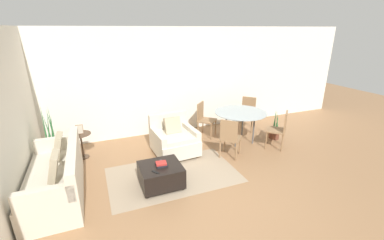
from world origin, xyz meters
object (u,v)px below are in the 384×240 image
at_px(armchair, 174,139).
at_px(tv_remote_primary, 155,172).
at_px(couch, 58,179).
at_px(tv_remote_secondary, 163,161).
at_px(dining_chair_far_left, 204,117).
at_px(potted_plant, 54,150).
at_px(dining_chair_near_right, 280,127).
at_px(picture_frame, 79,129).
at_px(dining_table, 240,115).
at_px(book_stack, 161,164).
at_px(ottoman, 161,174).
at_px(dining_chair_near_left, 230,136).
at_px(potted_plant_small, 274,131).
at_px(dining_chair_far_right, 248,111).
at_px(side_table, 81,141).

distance_m(armchair, tv_remote_primary, 1.52).
distance_m(couch, armchair, 2.43).
xyz_separation_m(tv_remote_secondary, dining_chair_far_left, (1.59, 1.67, 0.11)).
xyz_separation_m(potted_plant, dining_chair_near_right, (4.88, -1.25, 0.25)).
bearing_deg(picture_frame, dining_chair_far_left, 2.66).
bearing_deg(dining_table, dining_chair_near_right, -45.00).
bearing_deg(book_stack, armchair, 61.98).
bearing_deg(armchair, ottoman, -118.80).
distance_m(armchair, picture_frame, 2.04).
height_order(couch, ottoman, couch).
bearing_deg(tv_remote_primary, potted_plant, 132.14).
bearing_deg(dining_chair_near_left, picture_frame, 157.95).
relative_size(ottoman, potted_plant_small, 0.93).
xyz_separation_m(tv_remote_secondary, potted_plant, (-1.94, 1.57, -0.14)).
height_order(potted_plant, dining_chair_near_left, potted_plant).
xyz_separation_m(couch, ottoman, (1.69, -0.37, -0.10)).
height_order(ottoman, picture_frame, picture_frame).
distance_m(tv_remote_primary, dining_chair_far_left, 2.70).
distance_m(dining_chair_far_left, dining_chair_far_right, 1.35).
distance_m(ottoman, book_stack, 0.21).
relative_size(dining_table, dining_chair_far_left, 1.41).
relative_size(side_table, dining_chair_near_left, 0.63).
xyz_separation_m(potted_plant, dining_chair_near_left, (3.53, -1.25, 0.25)).
xyz_separation_m(ottoman, tv_remote_secondary, (0.08, 0.14, 0.18)).
relative_size(book_stack, side_table, 0.35).
distance_m(couch, tv_remote_primary, 1.65).
bearing_deg(book_stack, dining_table, 26.28).
relative_size(tv_remote_secondary, picture_frame, 0.73).
bearing_deg(potted_plant, dining_chair_far_right, 1.16).
bearing_deg(ottoman, tv_remote_primary, -127.00).
bearing_deg(dining_chair_far_right, tv_remote_primary, -147.64).
distance_m(dining_table, potted_plant_small, 1.09).
xyz_separation_m(tv_remote_primary, dining_chair_near_left, (1.81, 0.65, 0.11)).
relative_size(side_table, dining_chair_far_right, 0.63).
height_order(armchair, side_table, armchair).
relative_size(book_stack, potted_plant_small, 0.25).
distance_m(tv_remote_primary, dining_chair_near_left, 1.93).
height_order(couch, potted_plant, potted_plant).
distance_m(ottoman, picture_frame, 2.18).
bearing_deg(tv_remote_secondary, dining_chair_far_left, 46.41).
distance_m(side_table, potted_plant_small, 4.66).
relative_size(book_stack, dining_chair_far_left, 0.22).
bearing_deg(book_stack, side_table, 128.19).
height_order(dining_table, dining_chair_far_left, dining_chair_far_left).
xyz_separation_m(book_stack, potted_plant_small, (3.27, 0.96, -0.24)).
xyz_separation_m(book_stack, dining_chair_near_left, (1.66, 0.48, 0.09)).
distance_m(tv_remote_primary, picture_frame, 2.22).
height_order(book_stack, tv_remote_secondary, book_stack).
bearing_deg(dining_chair_far_left, ottoman, -132.63).
bearing_deg(ottoman, couch, 167.69).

